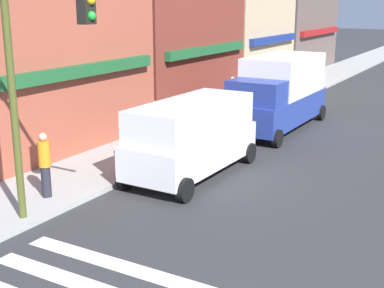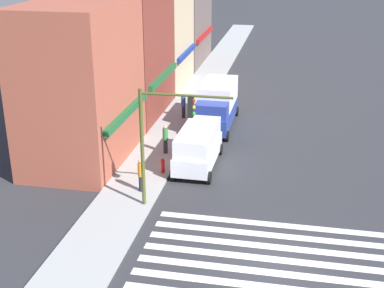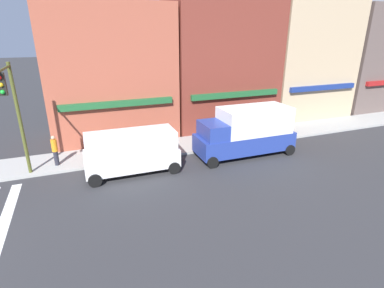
% 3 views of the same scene
% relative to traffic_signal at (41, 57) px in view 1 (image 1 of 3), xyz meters
% --- Properties ---
extents(traffic_signal, '(0.32, 4.35, 6.01)m').
position_rel_traffic_signal_xyz_m(traffic_signal, '(0.00, 0.00, 0.00)').
color(traffic_signal, '#474C1E').
rests_on(traffic_signal, ground_plane).
extents(van_white, '(5.03, 2.22, 2.34)m').
position_rel_traffic_signal_xyz_m(van_white, '(5.29, -0.71, -2.81)').
color(van_white, white).
rests_on(van_white, ground_plane).
extents(box_truck_blue, '(6.21, 2.42, 3.04)m').
position_rel_traffic_signal_xyz_m(box_truck_blue, '(12.44, -0.71, -2.51)').
color(box_truck_blue, navy).
rests_on(box_truck_blue, ground_plane).
extents(pedestrian_orange_vest, '(0.32, 0.32, 1.77)m').
position_rel_traffic_signal_xyz_m(pedestrian_orange_vest, '(1.34, 1.52, -3.02)').
color(pedestrian_orange_vest, '#23232D').
rests_on(pedestrian_orange_vest, sidewalk_left).
extents(pedestrian_green_top, '(0.32, 0.32, 1.77)m').
position_rel_traffic_signal_xyz_m(pedestrian_green_top, '(6.62, 1.54, -3.02)').
color(pedestrian_green_top, '#23232D').
rests_on(pedestrian_green_top, sidewalk_left).
extents(pedestrian_blue_shirt, '(0.32, 0.32, 1.77)m').
position_rel_traffic_signal_xyz_m(pedestrian_blue_shirt, '(13.36, 1.87, -3.02)').
color(pedestrian_blue_shirt, '#23232D').
rests_on(pedestrian_blue_shirt, sidewalk_left).
extents(fire_hydrant, '(0.24, 0.24, 0.84)m').
position_rel_traffic_signal_xyz_m(fire_hydrant, '(3.77, 0.99, -3.48)').
color(fire_hydrant, red).
rests_on(fire_hydrant, sidewalk_left).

